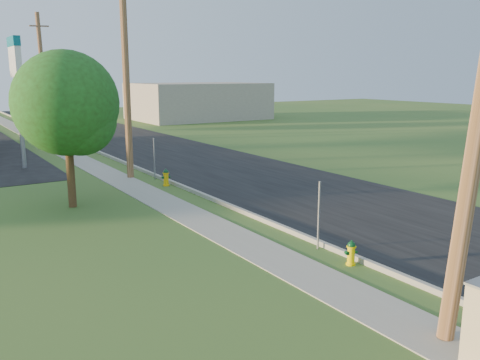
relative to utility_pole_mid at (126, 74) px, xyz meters
name	(u,v)px	position (x,y,z in m)	size (l,w,h in m)	color
ground_plane	(437,305)	(0.60, -17.00, -4.95)	(140.00, 140.00, 0.00)	#335D26
road	(303,192)	(5.10, -7.00, -4.94)	(8.00, 120.00, 0.02)	black
curb	(223,203)	(1.10, -7.00, -4.88)	(0.15, 120.00, 0.15)	gray
sidewalk	(182,211)	(-0.65, -7.00, -4.94)	(1.50, 120.00, 0.03)	gray
utility_pole_mid	(126,74)	(0.00, 0.00, 0.00)	(1.40, 0.32, 9.80)	brown
utility_pole_far	(43,76)	(0.00, 18.00, -0.15)	(1.40, 0.32, 9.50)	brown
sign_post_near	(319,216)	(0.85, -12.80, -3.95)	(0.05, 0.04, 2.00)	gray
sign_post_mid	(154,159)	(0.85, -1.00, -3.95)	(0.05, 0.04, 2.00)	gray
sign_post_far	(82,134)	(0.85, 11.20, -3.95)	(0.05, 0.04, 2.00)	gray
price_pylon	(16,65)	(-3.90, 5.50, 0.48)	(0.34, 2.04, 6.85)	gray
distant_building	(198,101)	(18.60, 28.00, -2.95)	(14.00, 10.00, 4.00)	gray
tree_verge	(69,107)	(-3.77, -4.20, -1.19)	(3.86, 3.86, 5.85)	#3E2716
hydrant_near	(351,253)	(0.75, -14.23, -4.62)	(0.35, 0.31, 0.68)	#F5D400
hydrant_mid	(166,177)	(0.70, -2.61, -4.57)	(0.41, 0.36, 0.79)	#E9B40C
hydrant_far	(75,142)	(0.62, 12.34, -4.61)	(0.36, 0.32, 0.71)	yellow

